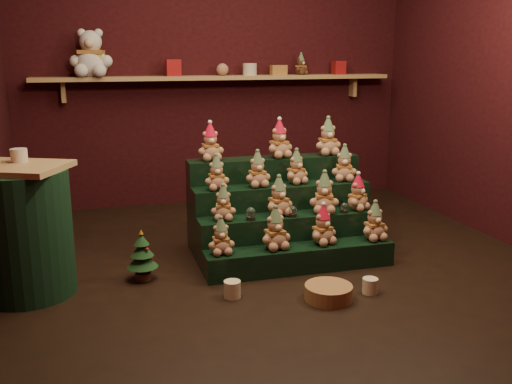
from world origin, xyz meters
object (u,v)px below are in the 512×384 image
object	(u,v)px
white_bear	(91,47)
brown_bear	(301,64)
snow_globe_c	(344,208)
wicker_basket	(329,292)
side_table	(24,231)
mini_christmas_tree	(142,256)
mug_right	(370,286)
snow_globe_b	(293,211)
snow_globe_a	(251,214)
mug_left	(232,289)
riser_tier_front	(300,258)

from	to	relation	value
white_bear	brown_bear	xyz separation A→B (m)	(2.08, -0.00, -0.17)
snow_globe_c	wicker_basket	size ratio (longest dim) A/B	0.25
side_table	mini_christmas_tree	xyz separation A→B (m)	(0.74, 0.02, -0.25)
mug_right	brown_bear	distance (m)	2.90
snow_globe_b	mug_right	world-z (taller)	snow_globe_b
snow_globe_a	wicker_basket	world-z (taller)	snow_globe_a
snow_globe_b	white_bear	bearing A→B (deg)	126.36
brown_bear	snow_globe_a	bearing A→B (deg)	-145.98
side_table	mug_left	distance (m)	1.39
snow_globe_c	wicker_basket	distance (m)	0.88
mini_christmas_tree	brown_bear	world-z (taller)	brown_bear
snow_globe_a	wicker_basket	xyz separation A→B (m)	(0.33, -0.69, -0.36)
side_table	white_bear	size ratio (longest dim) A/B	1.56
riser_tier_front	mug_left	world-z (taller)	riser_tier_front
mini_christmas_tree	white_bear	distance (m)	2.37
side_table	wicker_basket	world-z (taller)	side_table
wicker_basket	riser_tier_front	bearing A→B (deg)	90.15
mug_right	wicker_basket	distance (m)	0.30
mug_right	snow_globe_a	bearing A→B (deg)	133.06
snow_globe_c	mug_right	bearing A→B (deg)	-98.85
snow_globe_a	snow_globe_b	xyz separation A→B (m)	(0.32, 0.00, -0.01)
snow_globe_c	wicker_basket	bearing A→B (deg)	-120.47
brown_bear	riser_tier_front	bearing A→B (deg)	-136.18
side_table	brown_bear	size ratio (longest dim) A/B	4.01
snow_globe_c	mug_left	world-z (taller)	snow_globe_c
snow_globe_a	white_bear	xyz separation A→B (m)	(-1.04, 1.85, 1.19)
mug_right	brown_bear	xyz separation A→B (m)	(0.41, 2.52, 1.38)
snow_globe_b	side_table	xyz separation A→B (m)	(-1.85, -0.06, 0.02)
snow_globe_b	white_bear	size ratio (longest dim) A/B	0.15
mug_right	wicker_basket	world-z (taller)	mug_right
wicker_basket	snow_globe_b	bearing A→B (deg)	90.50
snow_globe_a	snow_globe_c	world-z (taller)	snow_globe_a
riser_tier_front	mini_christmas_tree	size ratio (longest dim) A/B	3.83
white_bear	brown_bear	distance (m)	2.09
snow_globe_a	brown_bear	xyz separation A→B (m)	(1.04, 1.85, 1.02)
snow_globe_a	mug_left	distance (m)	0.66
mug_right	white_bear	xyz separation A→B (m)	(-1.67, 2.52, 1.54)
riser_tier_front	snow_globe_a	bearing A→B (deg)	153.87
mug_left	white_bear	bearing A→B (deg)	108.46
white_bear	brown_bear	world-z (taller)	white_bear
snow_globe_b	mug_right	size ratio (longest dim) A/B	0.82
mug_left	riser_tier_front	bearing A→B (deg)	29.54
riser_tier_front	white_bear	distance (m)	2.86
snow_globe_c	side_table	xyz separation A→B (m)	(-2.26, -0.06, 0.03)
side_table	wicker_basket	bearing A→B (deg)	6.20
snow_globe_a	mug_left	xyz separation A→B (m)	(-0.26, -0.49, -0.35)
wicker_basket	mini_christmas_tree	bearing A→B (deg)	149.64
side_table	mini_christmas_tree	world-z (taller)	side_table
side_table	mug_right	size ratio (longest dim) A/B	8.39
snow_globe_a	wicker_basket	size ratio (longest dim) A/B	0.31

